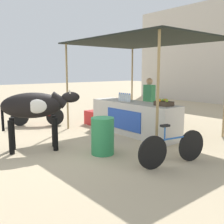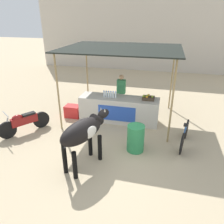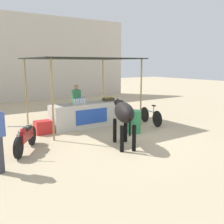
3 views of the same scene
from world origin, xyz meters
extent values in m
plane|color=tan|center=(0.00, 0.00, 0.00)|extent=(60.00, 60.00, 0.00)
cube|color=beige|center=(0.00, 11.02, 2.88)|extent=(16.00, 0.50, 5.76)
cube|color=beige|center=(0.00, 2.20, 0.48)|extent=(3.00, 0.80, 0.96)
cube|color=#264CB2|center=(0.00, 1.79, 0.48)|extent=(1.40, 0.02, 0.58)
cube|color=black|center=(0.00, 2.50, 2.73)|extent=(4.20, 3.20, 0.04)
cylinder|color=#997F51|center=(-1.89, 1.06, 1.36)|extent=(0.06, 0.06, 2.73)
cylinder|color=#997F51|center=(1.89, 1.06, 1.36)|extent=(0.06, 0.06, 2.73)
cylinder|color=#997F51|center=(-1.89, 3.94, 1.36)|extent=(0.06, 0.06, 2.73)
cylinder|color=#997F51|center=(1.89, 3.94, 1.36)|extent=(0.06, 0.06, 2.73)
cylinder|color=silver|center=(-0.57, 2.15, 1.07)|extent=(0.07, 0.07, 0.22)
cylinder|color=blue|center=(-0.57, 2.15, 1.19)|extent=(0.04, 0.04, 0.03)
cylinder|color=silver|center=(-0.48, 2.15, 1.07)|extent=(0.07, 0.07, 0.22)
cylinder|color=blue|center=(-0.48, 2.15, 1.19)|extent=(0.04, 0.04, 0.03)
cylinder|color=silver|center=(-0.39, 2.15, 1.07)|extent=(0.07, 0.07, 0.22)
cylinder|color=blue|center=(-0.39, 2.15, 1.19)|extent=(0.04, 0.04, 0.03)
cylinder|color=silver|center=(-0.30, 2.15, 1.07)|extent=(0.07, 0.07, 0.22)
cylinder|color=blue|center=(-0.30, 2.15, 1.19)|extent=(0.04, 0.04, 0.03)
cylinder|color=silver|center=(-0.21, 2.15, 1.07)|extent=(0.07, 0.07, 0.22)
cylinder|color=blue|center=(-0.21, 2.15, 1.19)|extent=(0.04, 0.04, 0.03)
cylinder|color=silver|center=(-0.12, 2.15, 1.07)|extent=(0.07, 0.07, 0.22)
cylinder|color=blue|center=(-0.12, 2.15, 1.19)|extent=(0.04, 0.04, 0.03)
cube|color=#3F3326|center=(1.09, 2.25, 1.02)|extent=(0.44, 0.32, 0.12)
sphere|color=#8CB22D|center=(1.04, 2.28, 1.11)|extent=(0.08, 0.08, 0.08)
sphere|color=#8CB22D|center=(1.23, 2.20, 1.11)|extent=(0.08, 0.08, 0.08)
sphere|color=orange|center=(1.04, 2.13, 1.11)|extent=(0.08, 0.08, 0.08)
sphere|color=#8CB22D|center=(0.92, 2.17, 1.11)|extent=(0.08, 0.08, 0.08)
sphere|color=#8CB22D|center=(1.01, 2.19, 1.11)|extent=(0.08, 0.08, 0.08)
sphere|color=orange|center=(1.07, 2.32, 1.11)|extent=(0.08, 0.08, 0.08)
sphere|color=#8CB22D|center=(1.08, 2.36, 1.11)|extent=(0.08, 0.08, 0.08)
cylinder|color=#383842|center=(-0.08, 2.95, 0.44)|extent=(0.22, 0.22, 0.88)
cube|color=#337F4C|center=(-0.08, 2.95, 1.16)|extent=(0.34, 0.20, 0.56)
sphere|color=tan|center=(-0.08, 2.95, 1.55)|extent=(0.20, 0.20, 0.20)
cube|color=red|center=(-1.89, 2.10, 0.24)|extent=(0.60, 0.44, 0.48)
cylinder|color=#2D8C51|center=(0.93, 0.33, 0.42)|extent=(0.52, 0.52, 0.84)
ellipsoid|color=black|center=(-0.34, -0.76, 1.08)|extent=(1.02, 1.49, 0.60)
cylinder|color=black|center=(-0.32, -0.24, 0.39)|extent=(0.12, 0.12, 0.78)
cylinder|color=black|center=(0.02, -0.38, 0.39)|extent=(0.12, 0.12, 0.78)
cylinder|color=black|center=(-0.70, -1.14, 0.39)|extent=(0.12, 0.12, 0.78)
cylinder|color=black|center=(-0.36, -1.28, 0.39)|extent=(0.12, 0.12, 0.78)
cylinder|color=black|center=(-0.11, -0.21, 1.19)|extent=(0.39, 0.51, 0.41)
ellipsoid|color=black|center=(0.01, 0.06, 1.25)|extent=(0.37, 0.49, 0.26)
cone|color=beige|center=(-0.07, 0.07, 1.39)|extent=(0.05, 0.05, 0.10)
cone|color=beige|center=(0.06, 0.02, 1.39)|extent=(0.05, 0.05, 0.10)
cylinder|color=black|center=(-0.60, -1.37, 0.81)|extent=(0.06, 0.06, 0.60)
ellipsoid|color=silver|center=(-0.10, -0.75, 1.08)|extent=(0.26, 0.44, 0.32)
cylinder|color=black|center=(-3.33, 0.00, 0.30)|extent=(0.41, 0.54, 0.60)
cylinder|color=black|center=(-2.64, 0.98, 0.30)|extent=(0.41, 0.54, 0.60)
cube|color=maroon|center=(-2.98, 0.49, 0.48)|extent=(0.66, 0.84, 0.28)
ellipsoid|color=maroon|center=(-3.11, 0.31, 0.64)|extent=(0.37, 0.41, 0.20)
cube|color=black|center=(-2.88, 0.64, 0.64)|extent=(0.40, 0.46, 0.10)
cylinder|color=#99999E|center=(-3.30, 0.04, 0.88)|extent=(0.47, 0.34, 0.03)
cylinder|color=#99999E|center=(-3.31, 0.01, 0.50)|extent=(0.16, 0.19, 0.49)
cylinder|color=black|center=(2.48, 1.48, 0.33)|extent=(0.17, 0.66, 0.66)
cylinder|color=black|center=(2.29, 0.50, 0.33)|extent=(0.17, 0.66, 0.66)
cylinder|color=#2659A5|center=(2.38, 0.99, 0.55)|extent=(0.20, 0.84, 0.04)
cylinder|color=#2659A5|center=(2.34, 0.77, 0.67)|extent=(0.03, 0.03, 0.28)
cube|color=black|center=(2.34, 0.77, 0.83)|extent=(0.13, 0.20, 0.04)
camera|label=1|loc=(5.52, -3.18, 1.89)|focal=42.00mm
camera|label=2|loc=(1.61, -5.34, 3.85)|focal=35.00mm
camera|label=3|loc=(-5.05, -7.01, 2.55)|focal=42.00mm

